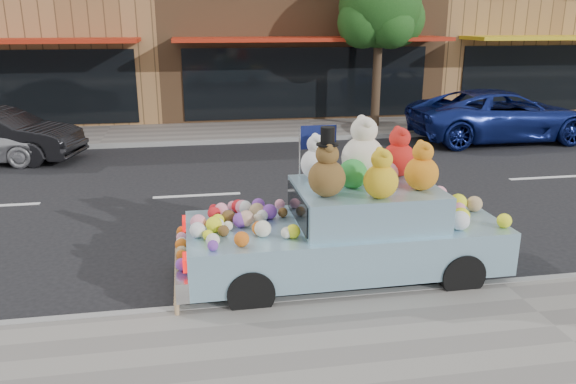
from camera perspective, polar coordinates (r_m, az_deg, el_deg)
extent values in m
plane|color=black|center=(12.51, 9.39, 0.58)|extent=(120.00, 120.00, 0.00)
cube|color=gray|center=(7.17, 26.98, -13.77)|extent=(60.00, 3.00, 0.12)
cube|color=gray|center=(18.58, 2.87, 6.41)|extent=(60.00, 3.00, 0.12)
cube|color=gray|center=(8.25, 20.86, -8.83)|extent=(60.00, 0.12, 0.13)
cube|color=gray|center=(17.15, 3.97, 5.50)|extent=(60.00, 0.12, 0.13)
cube|color=#A27344|center=(24.05, -25.22, 15.57)|extent=(10.00, 8.00, 7.00)
cube|color=brown|center=(23.65, -0.06, 17.12)|extent=(10.00, 8.00, 7.00)
cube|color=black|center=(19.82, 1.97, 11.01)|extent=(8.50, 0.06, 2.40)
cube|color=#B32410|center=(18.85, 2.59, 15.26)|extent=(9.00, 1.80, 0.12)
cube|color=#A27344|center=(27.21, 22.07, 15.93)|extent=(10.00, 8.00, 7.00)
cube|color=black|center=(23.95, 26.52, 10.33)|extent=(8.50, 0.06, 2.40)
cylinder|color=#38281C|center=(18.90, 8.98, 11.13)|extent=(0.28, 0.28, 3.20)
sphere|color=#154112|center=(18.81, 9.32, 18.17)|extent=(2.60, 2.60, 2.60)
sphere|color=#154112|center=(19.32, 11.02, 16.87)|extent=(1.80, 1.80, 1.80)
sphere|color=#154112|center=(18.43, 7.61, 16.71)|extent=(1.60, 1.60, 1.60)
sphere|color=#154112|center=(18.30, 10.48, 16.27)|extent=(1.40, 1.40, 1.40)
sphere|color=#154112|center=(19.28, 7.79, 17.31)|extent=(1.60, 1.60, 1.60)
imported|color=navy|center=(18.12, 20.85, 7.28)|extent=(5.46, 2.52, 1.52)
cylinder|color=black|center=(7.82, 17.21, -8.00)|extent=(0.60, 0.20, 0.60)
cylinder|color=black|center=(9.11, 12.78, -3.99)|extent=(0.60, 0.20, 0.60)
cylinder|color=black|center=(7.04, -3.83, -10.12)|extent=(0.60, 0.20, 0.60)
cylinder|color=black|center=(8.45, -5.07, -5.32)|extent=(0.60, 0.20, 0.60)
cube|color=#8DBBD3|center=(7.89, 5.65, -5.07)|extent=(4.31, 1.73, 0.60)
cube|color=#8DBBD3|center=(7.78, 7.90, -1.14)|extent=(1.91, 1.52, 0.50)
cube|color=silver|center=(7.67, -10.68, -7.18)|extent=(0.17, 1.78, 0.26)
cube|color=red|center=(6.92, -10.39, -7.03)|extent=(0.06, 0.28, 0.16)
cube|color=red|center=(8.18, -10.46, -3.17)|extent=(0.06, 0.28, 0.16)
cube|color=black|center=(7.55, 1.02, -1.56)|extent=(0.05, 1.30, 0.40)
sphere|color=brown|center=(7.14, 3.96, 1.42)|extent=(0.48, 0.48, 0.48)
sphere|color=brown|center=(7.06, 4.01, 3.84)|extent=(0.30, 0.30, 0.30)
sphere|color=brown|center=(6.94, 4.23, 4.42)|extent=(0.11, 0.11, 0.11)
sphere|color=brown|center=(7.14, 3.82, 4.78)|extent=(0.11, 0.11, 0.11)
cylinder|color=black|center=(7.03, 4.03, 4.84)|extent=(0.28, 0.28, 0.02)
cylinder|color=black|center=(7.01, 4.05, 5.72)|extent=(0.18, 0.18, 0.22)
sphere|color=beige|center=(7.96, 7.63, 3.45)|extent=(0.61, 0.61, 0.61)
sphere|color=beige|center=(7.88, 7.74, 6.23)|extent=(0.38, 0.38, 0.38)
sphere|color=beige|center=(7.73, 8.07, 6.94)|extent=(0.14, 0.14, 0.14)
sphere|color=beige|center=(7.98, 7.49, 7.28)|extent=(0.14, 0.14, 0.14)
sphere|color=#C76D12|center=(7.61, 13.40, 1.85)|extent=(0.45, 0.45, 0.45)
sphere|color=#C76D12|center=(7.54, 13.55, 3.97)|extent=(0.28, 0.28, 0.28)
sphere|color=#C76D12|center=(7.43, 13.89, 4.48)|extent=(0.11, 0.11, 0.11)
sphere|color=#C76D12|center=(7.61, 13.31, 4.80)|extent=(0.11, 0.11, 0.11)
sphere|color=#B31913|center=(8.21, 11.17, 3.25)|extent=(0.49, 0.49, 0.49)
sphere|color=#B31913|center=(8.14, 11.30, 5.41)|extent=(0.30, 0.30, 0.30)
sphere|color=#B31913|center=(8.02, 11.61, 5.94)|extent=(0.12, 0.12, 0.12)
sphere|color=#B31913|center=(8.22, 11.07, 6.24)|extent=(0.12, 0.12, 0.12)
sphere|color=silver|center=(7.91, 2.89, 2.85)|extent=(0.44, 0.44, 0.44)
sphere|color=silver|center=(7.84, 2.92, 4.87)|extent=(0.27, 0.27, 0.27)
sphere|color=silver|center=(7.73, 3.08, 5.36)|extent=(0.10, 0.10, 0.10)
sphere|color=silver|center=(7.91, 2.77, 5.64)|extent=(0.10, 0.10, 0.10)
sphere|color=gold|center=(7.15, 9.41, 1.08)|extent=(0.44, 0.44, 0.44)
sphere|color=gold|center=(7.08, 9.52, 3.29)|extent=(0.27, 0.27, 0.27)
sphere|color=gold|center=(6.97, 9.81, 3.81)|extent=(0.10, 0.10, 0.10)
sphere|color=gold|center=(7.14, 9.30, 4.16)|extent=(0.10, 0.10, 0.10)
sphere|color=#23832F|center=(7.60, 6.59, 1.85)|extent=(0.40, 0.40, 0.40)
sphere|color=pink|center=(7.81, 10.00, 1.89)|extent=(0.32, 0.32, 0.32)
sphere|color=beige|center=(7.44, -6.12, -3.45)|extent=(0.13, 0.13, 0.13)
sphere|color=pink|center=(7.99, -6.78, -1.77)|extent=(0.19, 0.19, 0.19)
sphere|color=silver|center=(8.02, -4.42, -1.59)|extent=(0.20, 0.20, 0.20)
sphere|color=#A18358|center=(7.86, -3.16, -1.91)|extent=(0.22, 0.22, 0.22)
sphere|color=pink|center=(8.04, -4.67, -1.53)|extent=(0.21, 0.21, 0.21)
sphere|color=#523717|center=(7.69, -6.08, -2.52)|extent=(0.19, 0.19, 0.19)
sphere|color=#523717|center=(7.90, -0.54, -2.08)|extent=(0.14, 0.14, 0.14)
sphere|color=#6B3299|center=(6.83, -7.64, -5.41)|extent=(0.13, 0.13, 0.13)
sphere|color=beige|center=(7.14, -0.14, -4.16)|extent=(0.15, 0.15, 0.15)
sphere|color=#F3FD1C|center=(7.15, 0.53, -4.01)|extent=(0.18, 0.18, 0.18)
sphere|color=#C45712|center=(6.91, -4.73, -4.79)|extent=(0.19, 0.19, 0.19)
sphere|color=#F3FD1C|center=(7.16, -8.13, -4.35)|extent=(0.14, 0.14, 0.14)
sphere|color=#6B3299|center=(8.14, -3.03, -1.31)|extent=(0.19, 0.19, 0.19)
sphere|color=#F3FD1C|center=(7.39, -7.53, -3.30)|extent=(0.22, 0.22, 0.22)
sphere|color=pink|center=(7.49, -9.09, -3.07)|extent=(0.22, 0.22, 0.22)
sphere|color=pink|center=(8.22, -0.83, -1.25)|extent=(0.15, 0.15, 0.15)
sphere|color=silver|center=(7.26, -9.18, -3.82)|extent=(0.20, 0.20, 0.20)
sphere|color=#6B3299|center=(7.53, -4.84, -2.84)|extent=(0.21, 0.21, 0.21)
sphere|color=#523717|center=(7.26, -6.58, -3.94)|extent=(0.15, 0.15, 0.15)
sphere|color=silver|center=(7.74, -2.64, -2.42)|extent=(0.16, 0.16, 0.16)
sphere|color=red|center=(8.10, -5.09, -1.44)|extent=(0.19, 0.19, 0.19)
sphere|color=red|center=(7.87, -7.53, -2.14)|extent=(0.18, 0.18, 0.18)
sphere|color=#F3FD1C|center=(7.60, -7.13, -2.86)|extent=(0.17, 0.17, 0.17)
sphere|color=#C45712|center=(7.25, -2.96, -3.69)|extent=(0.19, 0.19, 0.19)
sphere|color=pink|center=(8.18, -5.64, -1.43)|extent=(0.15, 0.15, 0.15)
sphere|color=beige|center=(7.64, -3.07, -2.75)|extent=(0.15, 0.15, 0.15)
sphere|color=beige|center=(6.94, -7.64, -4.87)|extent=(0.17, 0.17, 0.17)
sphere|color=beige|center=(7.19, -2.58, -3.75)|extent=(0.22, 0.22, 0.22)
sphere|color=red|center=(8.13, -7.56, -1.69)|extent=(0.13, 0.13, 0.13)
sphere|color=#6B3299|center=(7.82, -1.89, -2.01)|extent=(0.21, 0.21, 0.21)
sphere|color=beige|center=(7.43, -7.19, -3.31)|extent=(0.18, 0.18, 0.18)
sphere|color=#D8A88C|center=(7.54, -4.29, -2.68)|extent=(0.22, 0.22, 0.22)
sphere|color=pink|center=(8.01, -10.76, -4.53)|extent=(0.15, 0.15, 0.15)
sphere|color=#C45712|center=(7.71, -10.77, -5.29)|extent=(0.17, 0.17, 0.17)
sphere|color=#A18358|center=(7.50, -10.76, -6.00)|extent=(0.16, 0.16, 0.16)
sphere|color=#23832F|center=(8.25, -10.76, -3.93)|extent=(0.13, 0.13, 0.13)
sphere|color=#C45712|center=(7.45, -10.76, -6.27)|extent=(0.14, 0.14, 0.14)
sphere|color=#C45712|center=(8.24, -10.77, -3.93)|extent=(0.14, 0.14, 0.14)
sphere|color=beige|center=(7.79, -10.76, -5.11)|extent=(0.16, 0.16, 0.16)
sphere|color=#A18358|center=(8.25, -10.77, -3.91)|extent=(0.14, 0.14, 0.14)
sphere|color=#6B3299|center=(7.14, -10.76, -7.24)|extent=(0.16, 0.16, 0.16)
sphere|color=#F3FD1C|center=(8.50, 16.88, -1.03)|extent=(0.26, 0.26, 0.26)
sphere|color=#A18358|center=(8.55, 18.41, -1.15)|extent=(0.23, 0.23, 0.23)
sphere|color=pink|center=(8.31, 16.98, -1.68)|extent=(0.19, 0.19, 0.19)
sphere|color=#F3FD1C|center=(7.94, 17.17, -2.38)|extent=(0.24, 0.24, 0.24)
sphere|color=silver|center=(8.18, 14.72, -1.58)|extent=(0.24, 0.24, 0.24)
sphere|color=#F3FD1C|center=(8.03, 21.12, -2.74)|extent=(0.20, 0.20, 0.20)
sphere|color=silver|center=(7.75, 17.07, -2.79)|extent=(0.26, 0.26, 0.26)
sphere|color=pink|center=(8.89, 15.12, -0.15)|extent=(0.24, 0.24, 0.24)
cylinder|color=#997A54|center=(7.02, -11.22, -11.79)|extent=(0.06, 0.06, 0.17)
sphere|color=#997A54|center=(6.97, -11.26, -11.11)|extent=(0.07, 0.07, 0.07)
cylinder|color=#997A54|center=(7.09, -11.21, -11.45)|extent=(0.06, 0.06, 0.17)
sphere|color=#997A54|center=(7.05, -11.26, -10.77)|extent=(0.07, 0.07, 0.07)
cylinder|color=#997A54|center=(7.17, -11.21, -11.11)|extent=(0.06, 0.06, 0.17)
sphere|color=#997A54|center=(7.13, -11.25, -10.43)|extent=(0.07, 0.07, 0.07)
cylinder|color=#997A54|center=(7.25, -11.20, -10.78)|extent=(0.06, 0.06, 0.17)
sphere|color=#997A54|center=(7.21, -11.25, -10.11)|extent=(0.07, 0.07, 0.07)
cylinder|color=#997A54|center=(7.33, -11.20, -10.45)|extent=(0.06, 0.06, 0.17)
sphere|color=#997A54|center=(7.29, -11.24, -9.79)|extent=(0.07, 0.07, 0.07)
cylinder|color=#997A54|center=(7.41, -11.19, -10.13)|extent=(0.06, 0.06, 0.17)
sphere|color=#997A54|center=(7.37, -11.24, -9.48)|extent=(0.07, 0.07, 0.07)
cylinder|color=#997A54|center=(7.49, -11.19, -9.82)|extent=(0.06, 0.06, 0.17)
sphere|color=#997A54|center=(7.45, -11.23, -9.17)|extent=(0.07, 0.07, 0.07)
cylinder|color=#997A54|center=(7.57, -11.19, -9.52)|extent=(0.06, 0.06, 0.17)
sphere|color=#997A54|center=(7.53, -11.23, -8.87)|extent=(0.07, 0.07, 0.07)
cylinder|color=#997A54|center=(7.65, -11.18, -9.22)|extent=(0.06, 0.06, 0.17)
sphere|color=#997A54|center=(7.61, -11.22, -8.58)|extent=(0.07, 0.07, 0.07)
cylinder|color=#997A54|center=(7.73, -11.18, -8.93)|extent=(0.06, 0.06, 0.17)
sphere|color=#997A54|center=(7.69, -11.22, -8.29)|extent=(0.07, 0.07, 0.07)
cylinder|color=#997A54|center=(7.81, -11.17, -8.64)|extent=(0.06, 0.06, 0.17)
sphere|color=#997A54|center=(7.77, -11.21, -8.01)|extent=(0.07, 0.07, 0.07)
cylinder|color=#997A54|center=(7.89, -11.17, -8.36)|extent=(0.06, 0.06, 0.17)
sphere|color=#997A54|center=(7.85, -11.21, -7.74)|extent=(0.07, 0.07, 0.07)
cylinder|color=#997A54|center=(7.97, -11.17, -8.09)|extent=(0.06, 0.06, 0.17)
sphere|color=#997A54|center=(7.93, -11.21, -7.47)|extent=(0.07, 0.07, 0.07)
cylinder|color=#997A54|center=(8.06, -11.16, -7.82)|extent=(0.06, 0.06, 0.17)
sphere|color=#997A54|center=(8.02, -11.20, -7.20)|extent=(0.07, 0.07, 0.07)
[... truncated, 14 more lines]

